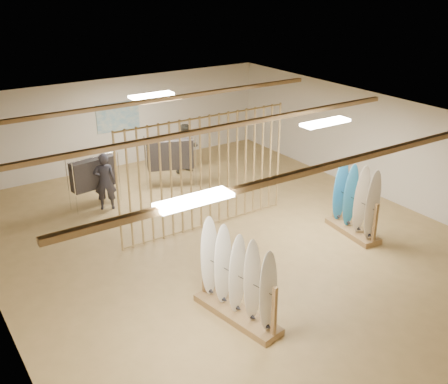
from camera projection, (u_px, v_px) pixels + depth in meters
floor at (224, 239)px, 12.27m from camera, size 12.00×12.00×0.00m
ceiling at (224, 123)px, 11.17m from camera, size 12.00×12.00×0.00m
wall_back at (118, 123)px, 16.32m from camera, size 12.00×0.00×12.00m
wall_right at (377, 145)px, 14.25m from camera, size 0.00×12.00×12.00m
ceiling_slats at (224, 127)px, 11.20m from camera, size 9.50×6.12×0.10m
light_panels at (224, 126)px, 11.19m from camera, size 1.20×0.35×0.06m
bamboo_partition at (205, 173)px, 12.33m from camera, size 4.45×0.05×2.78m
poster at (118, 117)px, 16.23m from camera, size 1.40×0.03×0.90m
rack_left at (237, 289)px, 9.29m from camera, size 0.80×1.92×1.78m
rack_right at (354, 211)px, 12.31m from camera, size 0.65×1.56×1.76m
clothing_rack_a at (93, 173)px, 13.67m from camera, size 1.29×0.51×1.39m
clothing_rack_b at (170, 154)px, 14.87m from camera, size 1.34×0.79×1.50m
shopper_a at (105, 178)px, 13.49m from camera, size 0.76×0.65×1.74m
shopper_b at (187, 145)px, 15.95m from camera, size 0.87×0.70×1.74m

